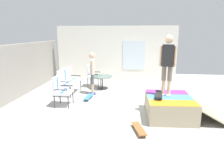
# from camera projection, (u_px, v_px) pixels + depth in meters

# --- Properties ---
(ground_plane) EXTENTS (12.00, 12.00, 0.10)m
(ground_plane) POSITION_uv_depth(u_px,v_px,m) (120.00, 106.00, 7.28)
(ground_plane) COLOR #A8A8A3
(back_wall_cinderblock) EXTENTS (9.00, 0.20, 2.02)m
(back_wall_cinderblock) POSITION_uv_depth(u_px,v_px,m) (8.00, 74.00, 7.47)
(back_wall_cinderblock) COLOR gray
(back_wall_cinderblock) RESTS_ON ground_plane
(house_facade) EXTENTS (0.23, 6.00, 2.77)m
(house_facade) POSITION_uv_depth(u_px,v_px,m) (116.00, 54.00, 10.65)
(house_facade) COLOR white
(house_facade) RESTS_ON ground_plane
(skate_ramp) EXTENTS (1.71, 2.18, 0.60)m
(skate_ramp) POSITION_uv_depth(u_px,v_px,m) (170.00, 107.00, 6.26)
(skate_ramp) COLOR tan
(skate_ramp) RESTS_ON ground_plane
(patio_bench) EXTENTS (1.29, 0.66, 1.02)m
(patio_bench) POSITION_uv_depth(u_px,v_px,m) (67.00, 79.00, 8.51)
(patio_bench) COLOR #38383D
(patio_bench) RESTS_ON ground_plane
(patio_chair_near_house) EXTENTS (0.63, 0.56, 1.02)m
(patio_chair_near_house) POSITION_uv_depth(u_px,v_px,m) (92.00, 74.00, 9.64)
(patio_chair_near_house) COLOR #38383D
(patio_chair_near_house) RESTS_ON ground_plane
(patio_chair_by_wall) EXTENTS (0.63, 0.56, 1.02)m
(patio_chair_by_wall) POSITION_uv_depth(u_px,v_px,m) (60.00, 88.00, 7.09)
(patio_chair_by_wall) COLOR #38383D
(patio_chair_by_wall) RESTS_ON ground_plane
(patio_table) EXTENTS (0.90, 0.90, 0.57)m
(patio_table) POSITION_uv_depth(u_px,v_px,m) (102.00, 80.00, 9.30)
(patio_table) COLOR #38383D
(patio_table) RESTS_ON ground_plane
(person_watching) EXTENTS (0.47, 0.30, 1.69)m
(person_watching) POSITION_uv_depth(u_px,v_px,m) (92.00, 70.00, 8.33)
(person_watching) COLOR navy
(person_watching) RESTS_ON ground_plane
(person_skater) EXTENTS (0.29, 0.47, 1.78)m
(person_skater) POSITION_uv_depth(u_px,v_px,m) (168.00, 61.00, 6.04)
(person_skater) COLOR silver
(person_skater) RESTS_ON skate_ramp
(skateboard_by_bench) EXTENTS (0.81, 0.26, 0.10)m
(skateboard_by_bench) POSITION_uv_depth(u_px,v_px,m) (89.00, 97.00, 7.93)
(skateboard_by_bench) COLOR #3372B2
(skateboard_by_bench) RESTS_ON ground_plane
(skateboard_spare) EXTENTS (0.82, 0.41, 0.10)m
(skateboard_spare) POSITION_uv_depth(u_px,v_px,m) (139.00, 129.00, 5.31)
(skateboard_spare) COLOR brown
(skateboard_spare) RESTS_ON ground_plane
(skateboard_on_ramp) EXTENTS (0.82, 0.29, 0.10)m
(skateboard_on_ramp) POSITION_uv_depth(u_px,v_px,m) (159.00, 94.00, 6.16)
(skateboard_on_ramp) COLOR black
(skateboard_on_ramp) RESTS_ON skate_ramp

